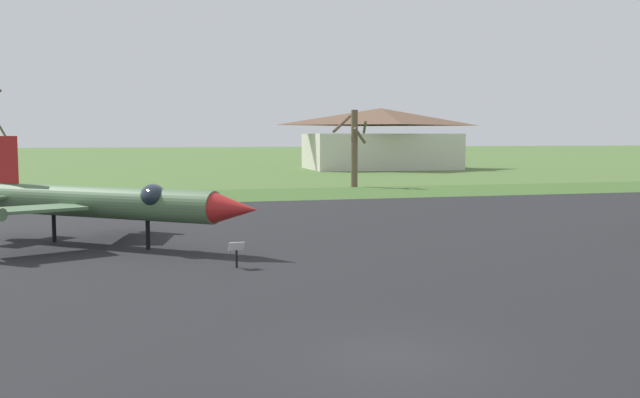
# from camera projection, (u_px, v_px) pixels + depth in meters

# --- Properties ---
(ground_plane) EXTENTS (600.00, 600.00, 0.00)m
(ground_plane) POSITION_uv_depth(u_px,v_px,m) (390.00, 359.00, 15.10)
(ground_plane) COLOR #4C6B33
(asphalt_apron) EXTENTS (96.65, 45.28, 0.05)m
(asphalt_apron) POSITION_uv_depth(u_px,v_px,m) (270.00, 255.00, 28.16)
(asphalt_apron) COLOR black
(asphalt_apron) RESTS_ON ground
(grass_verge_strip) EXTENTS (156.65, 12.00, 0.06)m
(grass_verge_strip) POSITION_uv_depth(u_px,v_px,m) (201.00, 196.00, 55.70)
(grass_verge_strip) COLOR #3E5F29
(grass_verge_strip) RESTS_ON ground
(jet_fighter_rear_center) EXTENTS (12.19, 10.88, 4.81)m
(jet_fighter_rear_center) POSITION_uv_depth(u_px,v_px,m) (106.00, 202.00, 30.07)
(jet_fighter_rear_center) COLOR #4C6B47
(jet_fighter_rear_center) RESTS_ON ground
(info_placard_rear_center) EXTENTS (0.58, 0.23, 0.99)m
(info_placard_rear_center) POSITION_uv_depth(u_px,v_px,m) (237.00, 252.00, 25.25)
(info_placard_rear_center) COLOR black
(info_placard_rear_center) RESTS_ON ground
(bare_tree_center) EXTENTS (3.43, 3.39, 7.26)m
(bare_tree_center) POSITION_uv_depth(u_px,v_px,m) (354.00, 145.00, 65.86)
(bare_tree_center) COLOR brown
(bare_tree_center) RESTS_ON ground
(visitor_building) EXTENTS (22.89, 15.29, 8.92)m
(visitor_building) POSITION_uv_depth(u_px,v_px,m) (380.00, 139.00, 103.24)
(visitor_building) COLOR beige
(visitor_building) RESTS_ON ground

